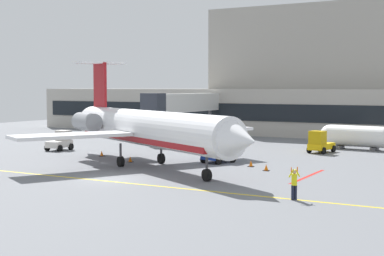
# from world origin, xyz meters

# --- Properties ---
(ground) EXTENTS (120.00, 120.00, 0.11)m
(ground) POSITION_xyz_m (0.00, -0.00, -0.05)
(ground) COLOR slate
(terminal_building) EXTENTS (71.84, 11.91, 18.49)m
(terminal_building) POSITION_xyz_m (-3.92, 46.38, 6.83)
(terminal_building) COLOR #ADA89E
(terminal_building) RESTS_ON ground
(jet_bridge_east) EXTENTS (2.40, 17.19, 6.10)m
(jet_bridge_east) POSITION_xyz_m (-11.80, 30.69, 4.72)
(jet_bridge_east) COLOR silver
(jet_bridge_east) RESTS_ON ground
(regional_jet) EXTENTS (27.80, 21.25, 9.32)m
(regional_jet) POSITION_xyz_m (-1.90, 7.21, 3.29)
(regional_jet) COLOR white
(regional_jet) RESTS_ON ground
(baggage_tug) EXTENTS (2.13, 2.94, 2.12)m
(baggage_tug) POSITION_xyz_m (-17.00, 13.39, 0.95)
(baggage_tug) COLOR silver
(baggage_tug) RESTS_ON ground
(pushback_tractor) EXTENTS (2.35, 3.55, 2.32)m
(pushback_tractor) POSITION_xyz_m (8.34, 24.48, 1.03)
(pushback_tractor) COLOR #E5B20C
(pushback_tractor) RESTS_ON ground
(belt_loader) EXTENTS (2.61, 3.19, 2.17)m
(belt_loader) POSITION_xyz_m (2.74, 12.65, 0.97)
(belt_loader) COLOR #19389E
(belt_loader) RESTS_ON ground
(fuel_tank) EXTENTS (8.46, 3.19, 2.63)m
(fuel_tank) POSITION_xyz_m (10.90, 29.72, 1.47)
(fuel_tank) COLOR white
(fuel_tank) RESTS_ON ground
(marshaller) EXTENTS (0.56, 0.72, 2.00)m
(marshaller) POSITION_xyz_m (14.46, -1.05, 1.03)
(marshaller) COLOR #191E33
(marshaller) RESTS_ON ground
(safety_cone_alpha) EXTENTS (0.47, 0.47, 0.55)m
(safety_cone_alpha) POSITION_xyz_m (-9.61, 11.08, 0.25)
(safety_cone_alpha) COLOR orange
(safety_cone_alpha) RESTS_ON ground
(safety_cone_bravo) EXTENTS (0.47, 0.47, 0.55)m
(safety_cone_bravo) POSITION_xyz_m (-4.54, 8.76, 0.25)
(safety_cone_bravo) COLOR orange
(safety_cone_bravo) RESTS_ON ground
(safety_cone_charlie) EXTENTS (0.47, 0.47, 0.55)m
(safety_cone_charlie) POSITION_xyz_m (8.36, 9.64, 0.25)
(safety_cone_charlie) COLOR orange
(safety_cone_charlie) RESTS_ON ground
(safety_cone_delta) EXTENTS (0.47, 0.47, 0.55)m
(safety_cone_delta) POSITION_xyz_m (6.29, 11.29, 0.25)
(safety_cone_delta) COLOR orange
(safety_cone_delta) RESTS_ON ground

